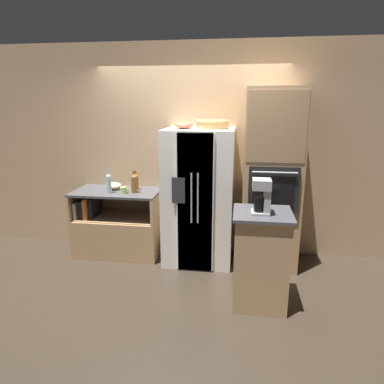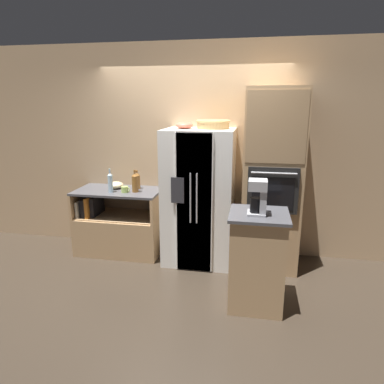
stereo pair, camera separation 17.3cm
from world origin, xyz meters
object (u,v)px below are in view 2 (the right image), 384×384
wicker_basket (213,124)px  bottle_short (137,180)px  coffee_maker (259,196)px  refrigerator (199,197)px  wall_oven (272,181)px  mug (125,189)px  bottle_tall (135,182)px  mixing_bowl (116,185)px  fruit_bowl (184,125)px  bottle_wide (110,182)px

wicker_basket → bottle_short: size_ratio=1.62×
bottle_short → coffee_maker: bearing=-35.4°
refrigerator → wall_oven: size_ratio=0.78×
wall_oven → bottle_short: 1.79m
bottle_short → mug: 0.25m
bottle_tall → coffee_maker: 1.88m
refrigerator → bottle_tall: bearing=-179.8°
mixing_bowl → fruit_bowl: bearing=-6.9°
bottle_short → mixing_bowl: bottle_short is taller
bottle_tall → bottle_wide: bottle_wide is taller
wicker_basket → mixing_bowl: bearing=178.1°
refrigerator → mug: (-0.98, -0.05, 0.07)m
refrigerator → wicker_basket: size_ratio=4.14×
bottle_short → bottle_wide: bearing=-138.8°
bottle_short → mixing_bowl: size_ratio=1.22×
bottle_tall → coffee_maker: bearing=-31.6°
refrigerator → bottle_short: refrigerator is taller
mug → mixing_bowl: (-0.20, 0.19, 0.01)m
mug → bottle_short: bearing=67.0°
bottle_short → mug: bottle_short is taller
refrigerator → bottle_wide: refrigerator is taller
wicker_basket → mug: (-1.14, -0.14, -0.85)m
bottle_short → fruit_bowl: bearing=-12.8°
mug → bottle_wide: bearing=-172.6°
fruit_bowl → mixing_bowl: 1.30m
bottle_tall → bottle_wide: size_ratio=0.94×
fruit_bowl → bottle_tall: fruit_bowl is taller
fruit_bowl → mug: fruit_bowl is taller
wicker_basket → coffee_maker: (0.59, -1.07, -0.60)m
refrigerator → wicker_basket: bearing=29.7°
mixing_bowl → mug: bearing=-42.2°
wicker_basket → bottle_wide: wicker_basket is taller
mug → bottle_tall: bearing=20.2°
bottle_tall → mug: size_ratio=2.48×
wall_oven → refrigerator: bearing=-178.2°
wall_oven → fruit_bowl: wall_oven is taller
mixing_bowl → bottle_tall: bearing=-22.5°
mug → coffee_maker: (1.72, -0.93, 0.25)m
bottle_short → coffee_maker: 2.00m
mug → coffee_maker: 1.98m
wall_oven → bottle_wide: bearing=-177.2°
bottle_wide → mixing_bowl: (-0.02, 0.21, -0.09)m
refrigerator → bottle_short: 0.91m
bottle_wide → mixing_bowl: size_ratio=1.51×
wicker_basket → coffee_maker: wicker_basket is taller
bottle_tall → bottle_short: 0.18m
wicker_basket → bottle_wide: bearing=-172.9°
bottle_short → coffee_maker: coffee_maker is taller
wall_oven → mug: wall_oven is taller
wicker_basket → mug: bearing=-173.0°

